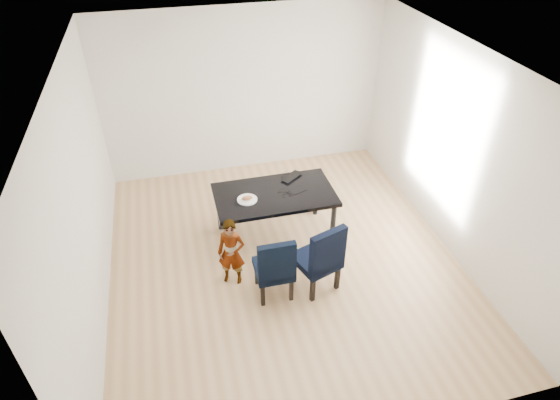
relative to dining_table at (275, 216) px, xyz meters
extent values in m
cube|color=tan|center=(0.00, -0.50, -0.38)|extent=(4.50, 5.00, 0.01)
cube|color=white|center=(0.00, -0.50, 2.33)|extent=(4.50, 5.00, 0.01)
cube|color=silver|center=(0.00, 2.00, 0.98)|extent=(4.50, 0.01, 2.70)
cube|color=silver|center=(0.00, -3.00, 0.98)|extent=(4.50, 0.01, 2.70)
cube|color=silver|center=(-2.25, -0.50, 0.98)|extent=(0.01, 5.00, 2.70)
cube|color=silver|center=(2.25, -0.50, 0.98)|extent=(0.01, 5.00, 2.70)
cube|color=black|center=(0.00, 0.00, 0.00)|extent=(1.60, 0.90, 0.75)
cube|color=black|center=(-0.26, -1.02, 0.08)|extent=(0.44, 0.46, 0.92)
cube|color=black|center=(0.27, -1.03, 0.12)|extent=(0.61, 0.62, 0.99)
imported|color=orange|center=(-0.71, -0.70, 0.09)|extent=(0.40, 0.33, 0.93)
cylinder|color=white|center=(-0.38, -0.06, 0.38)|extent=(0.27, 0.27, 0.01)
ellipsoid|color=#9A6137|center=(-0.38, -0.07, 0.42)|extent=(0.16, 0.12, 0.06)
imported|color=black|center=(0.29, 0.35, 0.39)|extent=(0.40, 0.38, 0.03)
torus|color=black|center=(0.16, -0.09, 0.38)|extent=(0.18, 0.18, 0.01)
camera|label=1|loc=(-1.19, -4.96, 3.95)|focal=30.00mm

